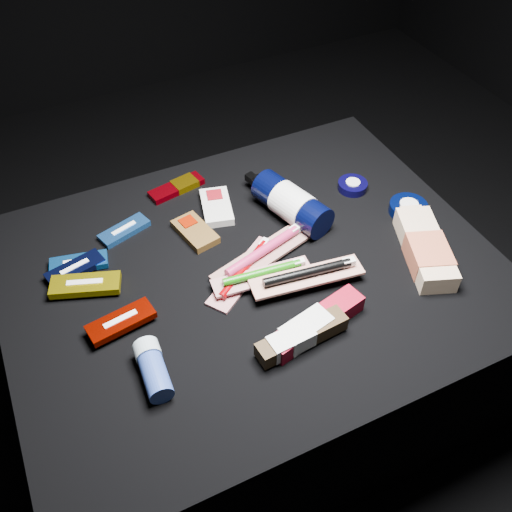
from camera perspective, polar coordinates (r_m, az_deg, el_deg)
name	(u,v)px	position (r m, az deg, el deg)	size (l,w,h in m)	color
ground	(252,375)	(1.48, -0.37, -11.82)	(3.00, 3.00, 0.00)	black
cloth_table	(252,328)	(1.31, -0.41, -7.17)	(0.98, 0.78, 0.40)	black
luna_bar_0	(124,230)	(1.26, -13.04, 2.52)	(0.12, 0.07, 0.01)	#2056A1
luna_bar_1	(79,263)	(1.21, -17.29, -0.67)	(0.12, 0.07, 0.02)	#1456A3
luna_bar_2	(75,269)	(1.20, -17.63, -1.25)	(0.12, 0.07, 0.02)	black
luna_bar_3	(85,285)	(1.16, -16.69, -2.78)	(0.14, 0.09, 0.02)	#AA9909
luna_bar_4	(121,322)	(1.08, -13.35, -6.40)	(0.13, 0.07, 0.02)	#790B00
clif_bar_0	(194,231)	(1.23, -6.22, 2.54)	(0.08, 0.12, 0.02)	#553A17
clif_bar_1	(216,205)	(1.29, -4.00, 5.07)	(0.09, 0.13, 0.02)	silver
power_bar	(179,186)	(1.35, -7.68, 6.91)	(0.14, 0.07, 0.02)	#6E0109
lotion_bottle	(291,204)	(1.25, 3.57, 5.26)	(0.12, 0.24, 0.08)	black
cream_tin_upper	(353,186)	(1.36, 9.63, 6.96)	(0.07, 0.07, 0.02)	black
cream_tin_lower	(408,208)	(1.32, 14.97, 4.64)	(0.08, 0.08, 0.03)	black
bodywash_bottle	(425,250)	(1.22, 16.59, 0.61)	(0.14, 0.23, 0.05)	beige
deodorant_stick	(153,369)	(1.00, -10.27, -11.03)	(0.05, 0.11, 0.05)	#29418D
toothbrush_pack_0	(245,270)	(1.14, -1.14, -1.44)	(0.20, 0.16, 0.02)	silver
toothbrush_pack_1	(264,253)	(1.17, 0.81, 0.35)	(0.25, 0.12, 0.03)	#AFA8A3
toothbrush_pack_2	(263,274)	(1.12, 0.75, -1.84)	(0.21, 0.07, 0.02)	beige
toothbrush_pack_3	(309,275)	(1.11, 5.28, -1.85)	(0.23, 0.08, 0.03)	silver
toothpaste_carton_red	(313,326)	(1.05, 5.71, -6.95)	(0.21, 0.09, 0.04)	maroon
toothpaste_carton_green	(298,338)	(1.02, 4.23, -8.18)	(0.18, 0.05, 0.03)	#31210F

